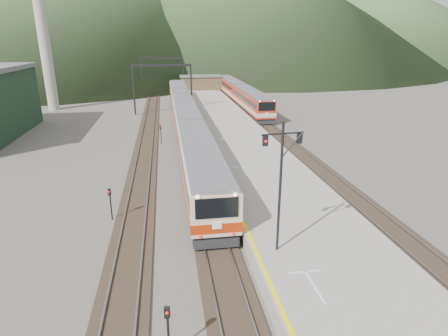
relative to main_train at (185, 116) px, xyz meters
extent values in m
cube|color=black|center=(0.00, -1.77, -1.99)|extent=(2.60, 200.00, 0.12)
cube|color=slate|center=(-0.72, -1.77, -1.89)|extent=(0.10, 200.00, 0.14)
cube|color=slate|center=(0.72, -1.77, -1.89)|extent=(0.10, 200.00, 0.14)
cube|color=black|center=(-5.00, -1.77, -1.99)|extent=(2.60, 200.00, 0.12)
cube|color=slate|center=(-5.72, -1.77, -1.89)|extent=(0.10, 200.00, 0.14)
cube|color=slate|center=(-4.28, -1.77, -1.89)|extent=(0.10, 200.00, 0.14)
cube|color=black|center=(11.50, -1.77, -1.99)|extent=(2.60, 200.00, 0.12)
cube|color=slate|center=(10.78, -1.77, -1.89)|extent=(0.10, 200.00, 0.14)
cube|color=slate|center=(12.22, -1.77, -1.89)|extent=(0.10, 200.00, 0.14)
cube|color=gray|center=(5.60, -3.77, -1.55)|extent=(8.00, 100.00, 1.00)
cube|color=black|center=(-7.50, 13.23, 1.95)|extent=(0.25, 0.25, 8.00)
cube|color=black|center=(1.80, 13.23, 1.95)|extent=(0.25, 0.25, 8.00)
cube|color=black|center=(-2.85, 13.23, 5.75)|extent=(9.30, 0.22, 0.35)
cube|color=black|center=(-7.50, 38.23, 1.95)|extent=(0.25, 0.25, 8.00)
cube|color=black|center=(1.80, 38.23, 1.95)|extent=(0.25, 0.25, 8.00)
cube|color=black|center=(-2.85, 38.23, 5.75)|extent=(9.30, 0.22, 0.35)
cylinder|color=#9E998E|center=(-22.00, 20.23, 12.95)|extent=(1.80, 1.80, 30.00)
cube|color=brown|center=(5.60, 36.23, 0.35)|extent=(9.00, 4.00, 2.80)
cube|color=slate|center=(5.60, 36.23, 1.90)|extent=(9.40, 4.40, 0.30)
cone|color=#394F2A|center=(110.00, 168.23, 22.95)|extent=(160.00, 160.00, 50.00)
cube|color=#D3AE95|center=(0.00, -20.54, 0.00)|extent=(2.98, 20.04, 3.64)
cube|color=#D3AE95|center=(0.00, 0.00, 0.00)|extent=(2.98, 20.04, 3.64)
cube|color=#D3AE95|center=(0.00, 20.54, 0.00)|extent=(2.98, 20.04, 3.64)
cube|color=#AA2E18|center=(11.50, 11.12, -0.06)|extent=(2.88, 19.35, 3.51)
cube|color=#AA2E18|center=(11.50, 30.97, -0.06)|extent=(2.88, 19.35, 3.51)
cylinder|color=black|center=(3.01, -32.38, 2.45)|extent=(0.14, 0.14, 7.01)
cube|color=black|center=(3.01, -32.38, 5.36)|extent=(2.19, 0.32, 0.07)
cube|color=black|center=(2.12, -32.48, 5.06)|extent=(0.27, 0.21, 0.50)
cube|color=black|center=(3.91, -32.28, 5.06)|extent=(0.27, 0.21, 0.50)
cylinder|color=black|center=(-2.87, -37.70, -1.05)|extent=(0.10, 0.10, 2.00)
cube|color=black|center=(-2.87, -37.70, 0.00)|extent=(0.24, 0.19, 0.45)
cylinder|color=black|center=(-3.25, -6.00, -1.05)|extent=(0.10, 0.10, 2.00)
cube|color=black|center=(-3.25, -6.00, 0.00)|extent=(0.23, 0.17, 0.45)
cylinder|color=black|center=(-6.54, -25.31, -1.05)|extent=(0.10, 0.10, 2.00)
cube|color=black|center=(-6.54, -25.31, 0.00)|extent=(0.24, 0.19, 0.45)
camera|label=1|loc=(-2.53, -49.36, 9.67)|focal=30.00mm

